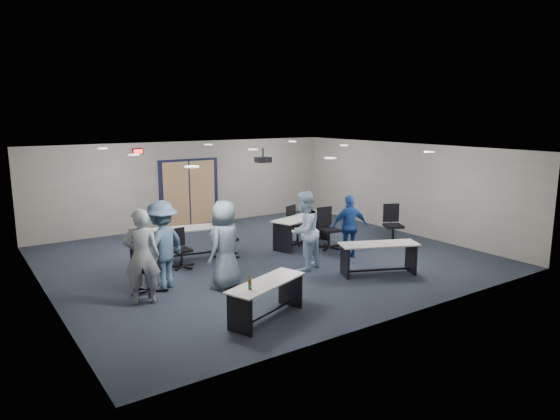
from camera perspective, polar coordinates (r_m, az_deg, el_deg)
floor at (r=12.57m, az=-1.82°, el=-5.44°), size 10.00×10.00×0.00m
back_wall at (r=16.20m, az=-10.41°, el=2.96°), size 10.00×0.04×2.70m
front_wall at (r=8.87m, az=13.91°, el=-3.67°), size 10.00×0.04×2.70m
left_wall at (r=10.53m, az=-25.52°, el=-2.15°), size 0.04×9.00×2.70m
right_wall at (r=15.48m, az=14.00°, el=2.46°), size 0.04×9.00×2.70m
ceiling at (r=12.09m, az=-1.89°, el=6.93°), size 10.00×9.00×0.04m
double_door at (r=16.21m, az=-10.32°, el=1.90°), size 2.00×0.07×2.20m
exit_sign at (r=15.46m, az=-15.92°, el=6.46°), size 0.32×0.07×0.18m
ceiling_projector at (r=12.70m, az=-1.94°, el=5.78°), size 0.35×0.32×0.37m
ceiling_can_lights at (r=12.31m, az=-2.52°, el=6.86°), size 6.24×5.74×0.02m
table_front_left at (r=8.80m, az=-1.57°, el=-9.50°), size 1.75×1.11×0.93m
table_front_right at (r=11.37m, az=11.21°, el=-4.87°), size 1.84×1.25×0.71m
table_back_left at (r=12.59m, az=-9.75°, el=-3.04°), size 2.01×0.98×0.91m
table_back_right at (r=13.57m, az=2.58°, el=-1.82°), size 2.09×1.23×0.80m
chair_back_a at (r=11.85m, az=-11.21°, el=-4.36°), size 0.62×0.62×0.92m
chair_back_b at (r=12.53m, az=-6.10°, el=-3.23°), size 0.76×0.76×0.98m
chair_back_c at (r=13.74m, az=2.04°, el=-1.74°), size 0.88×0.88×1.06m
chair_back_d at (r=13.34m, az=5.62°, el=-2.10°), size 0.74×0.74×1.09m
chair_loose_left at (r=10.36m, az=-14.83°, el=-6.29°), size 0.95×0.95×1.07m
chair_loose_right at (r=14.14m, az=12.84°, el=-1.60°), size 0.91×0.91×1.08m
person_gray at (r=9.72m, az=-15.53°, el=-5.14°), size 0.78×0.65×1.83m
person_plaid at (r=10.26m, az=-6.31°, el=-3.95°), size 1.07×0.95×1.83m
person_lightblue at (r=11.39m, az=2.75°, el=-2.41°), size 1.09×0.98×1.83m
person_navy at (r=12.53m, az=7.97°, el=-1.88°), size 1.00×0.67×1.58m
person_back at (r=10.43m, az=-13.35°, el=-3.94°), size 1.36×1.15×1.83m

